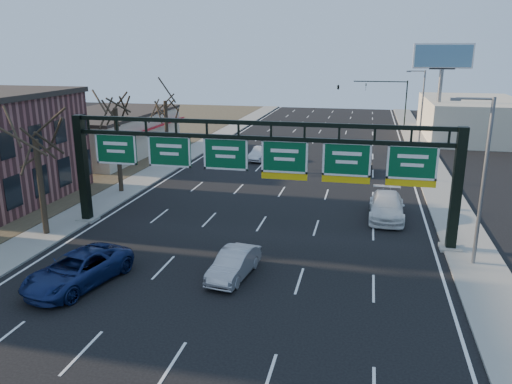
% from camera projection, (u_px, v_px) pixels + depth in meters
% --- Properties ---
extents(ground, '(160.00, 160.00, 0.00)m').
position_uv_depth(ground, '(218.00, 291.00, 24.09)').
color(ground, black).
rests_on(ground, ground).
extents(sidewalk_left, '(3.00, 120.00, 0.12)m').
position_uv_depth(sidewalk_left, '(147.00, 177.00, 45.53)').
color(sidewalk_left, gray).
rests_on(sidewalk_left, ground).
extents(sidewalk_right, '(3.00, 120.00, 0.12)m').
position_uv_depth(sidewalk_right, '(442.00, 194.00, 40.14)').
color(sidewalk_right, gray).
rests_on(sidewalk_right, ground).
extents(dirt_strip_left, '(21.00, 120.00, 0.06)m').
position_uv_depth(dirt_strip_left, '(30.00, 170.00, 48.11)').
color(dirt_strip_left, '#473D2B').
rests_on(dirt_strip_left, ground).
extents(lane_markings, '(21.60, 120.00, 0.01)m').
position_uv_depth(lane_markings, '(286.00, 185.00, 42.85)').
color(lane_markings, white).
rests_on(lane_markings, ground).
extents(sign_gantry, '(24.60, 1.20, 7.20)m').
position_uv_depth(sign_gantry, '(257.00, 163.00, 30.29)').
color(sign_gantry, black).
rests_on(sign_gantry, ground).
extents(cream_strip, '(10.90, 18.40, 4.70)m').
position_uv_depth(cream_strip, '(108.00, 133.00, 55.17)').
color(cream_strip, beige).
rests_on(cream_strip, ground).
extents(building_right_distant, '(12.00, 20.00, 5.00)m').
position_uv_depth(building_right_distant, '(472.00, 118.00, 66.10)').
color(building_right_distant, beige).
rests_on(building_right_distant, ground).
extents(tree_gantry, '(3.60, 3.60, 8.48)m').
position_uv_depth(tree_gantry, '(33.00, 122.00, 29.52)').
color(tree_gantry, '#2D2519').
rests_on(tree_gantry, sidewalk_left).
extents(tree_mid, '(3.60, 3.60, 9.24)m').
position_uv_depth(tree_mid, '(114.00, 95.00, 38.70)').
color(tree_mid, '#2D2519').
rests_on(tree_mid, sidewalk_left).
extents(tree_far, '(3.60, 3.60, 8.86)m').
position_uv_depth(tree_far, '(165.00, 90.00, 48.18)').
color(tree_far, '#2D2519').
rests_on(tree_far, sidewalk_left).
extents(streetlight_near, '(2.15, 0.22, 9.00)m').
position_uv_depth(streetlight_near, '(482.00, 174.00, 25.70)').
color(streetlight_near, slate).
rests_on(streetlight_near, sidewalk_right).
extents(streetlight_far, '(2.15, 0.22, 9.00)m').
position_uv_depth(streetlight_far, '(421.00, 105.00, 57.60)').
color(streetlight_far, slate).
rests_on(streetlight_far, sidewalk_right).
extents(billboard_right, '(7.00, 0.50, 12.00)m').
position_uv_depth(billboard_right, '(442.00, 68.00, 60.64)').
color(billboard_right, slate).
rests_on(billboard_right, ground).
extents(traffic_signal_mast, '(10.16, 0.54, 7.00)m').
position_uv_depth(traffic_signal_mast, '(364.00, 90.00, 72.98)').
color(traffic_signal_mast, black).
rests_on(traffic_signal_mast, ground).
extents(car_blue_suv, '(3.99, 6.30, 1.62)m').
position_uv_depth(car_blue_suv, '(78.00, 270.00, 24.57)').
color(car_blue_suv, navy).
rests_on(car_blue_suv, ground).
extents(car_silver_sedan, '(2.05, 4.42, 1.40)m').
position_uv_depth(car_silver_sedan, '(234.00, 264.00, 25.48)').
color(car_silver_sedan, '#9D9DA2').
rests_on(car_silver_sedan, ground).
extents(car_white_wagon, '(2.42, 5.77, 1.66)m').
position_uv_depth(car_white_wagon, '(387.00, 206.00, 34.43)').
color(car_white_wagon, white).
rests_on(car_white_wagon, ground).
extents(car_grey_far, '(2.01, 4.24, 1.40)m').
position_uv_depth(car_grey_far, '(362.00, 166.00, 46.90)').
color(car_grey_far, '#3B3D40').
rests_on(car_grey_far, ground).
extents(car_silver_distant, '(2.03, 4.36, 1.38)m').
position_uv_depth(car_silver_distant, '(261.00, 154.00, 52.55)').
color(car_silver_distant, silver).
rests_on(car_silver_distant, ground).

